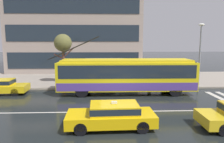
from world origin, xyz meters
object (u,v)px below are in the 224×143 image
(trolleybus, at_px, (126,75))
(street_tree_bare, at_px, (63,44))
(pedestrian_at_shelter, at_px, (151,68))
(street_lamp, at_px, (200,49))
(pedestrian_approaching_curb, at_px, (120,69))
(bus_shelter, at_px, (104,65))
(taxi_oncoming_near, at_px, (112,114))
(pedestrian_walking_past, at_px, (162,70))

(trolleybus, bearing_deg, street_tree_bare, 146.02)
(pedestrian_at_shelter, distance_m, street_tree_bare, 9.18)
(trolleybus, distance_m, street_tree_bare, 7.73)
(pedestrian_at_shelter, xyz_separation_m, street_tree_bare, (-8.82, 0.96, 2.38))
(pedestrian_at_shelter, xyz_separation_m, street_lamp, (4.42, -1.07, 1.93))
(pedestrian_approaching_curb, xyz_separation_m, street_lamp, (7.49, -0.89, 1.95))
(trolleybus, height_order, pedestrian_approaching_curb, trolleybus)
(bus_shelter, xyz_separation_m, pedestrian_at_shelter, (4.62, -0.40, -0.31))
(taxi_oncoming_near, distance_m, pedestrian_at_shelter, 11.15)
(pedestrian_approaching_curb, bearing_deg, taxi_oncoming_near, -96.84)
(street_lamp, bearing_deg, bus_shelter, 170.73)
(bus_shelter, xyz_separation_m, street_lamp, (9.04, -1.48, 1.62))
(street_tree_bare, bearing_deg, trolleybus, -33.98)
(trolleybus, height_order, street_lamp, street_lamp)
(pedestrian_walking_past, bearing_deg, trolleybus, -148.80)
(pedestrian_approaching_curb, bearing_deg, trolleybus, -84.18)
(street_lamp, bearing_deg, trolleybus, -164.16)
(pedestrian_at_shelter, relative_size, street_lamp, 0.34)
(taxi_oncoming_near, height_order, street_lamp, street_lamp)
(trolleybus, bearing_deg, pedestrian_walking_past, 31.20)
(taxi_oncoming_near, height_order, pedestrian_walking_past, pedestrian_walking_past)
(trolleybus, xyz_separation_m, pedestrian_approaching_curb, (-0.30, 2.93, 0.15))
(pedestrian_walking_past, bearing_deg, bus_shelter, 167.07)
(trolleybus, relative_size, street_lamp, 2.06)
(trolleybus, bearing_deg, pedestrian_approaching_curb, 95.82)
(taxi_oncoming_near, relative_size, bus_shelter, 1.13)
(pedestrian_approaching_curb, height_order, pedestrian_walking_past, pedestrian_approaching_curb)
(taxi_oncoming_near, height_order, pedestrian_at_shelter, pedestrian_at_shelter)
(taxi_oncoming_near, bearing_deg, street_lamp, 46.52)
(street_tree_bare, bearing_deg, taxi_oncoming_near, -67.93)
(trolleybus, distance_m, street_lamp, 7.76)
(street_lamp, bearing_deg, taxi_oncoming_near, -133.48)
(taxi_oncoming_near, bearing_deg, pedestrian_walking_past, 60.94)
(trolleybus, distance_m, pedestrian_approaching_curb, 2.95)
(pedestrian_walking_past, xyz_separation_m, street_lamp, (3.49, -0.20, 2.04))
(taxi_oncoming_near, relative_size, street_tree_bare, 0.90)
(taxi_oncoming_near, distance_m, pedestrian_walking_past, 10.76)
(pedestrian_at_shelter, bearing_deg, pedestrian_walking_past, -43.15)
(taxi_oncoming_near, relative_size, pedestrian_approaching_curb, 2.30)
(bus_shelter, height_order, pedestrian_walking_past, bus_shelter)
(pedestrian_at_shelter, distance_m, pedestrian_approaching_curb, 3.07)
(pedestrian_walking_past, bearing_deg, pedestrian_approaching_curb, 170.20)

